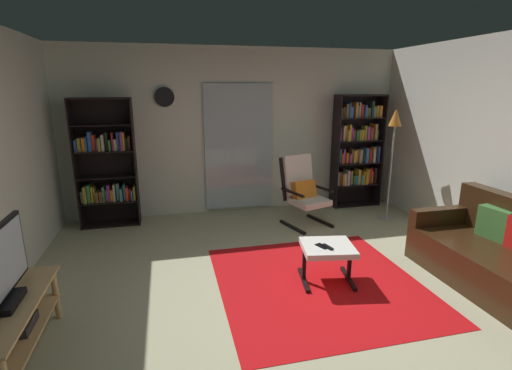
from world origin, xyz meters
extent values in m
plane|color=#B7B38D|center=(0.00, 0.00, 0.00)|extent=(7.02, 7.02, 0.00)
cube|color=silver|center=(0.00, 2.90, 1.30)|extent=(5.60, 0.06, 2.60)
cube|color=silver|center=(0.02, 2.83, 1.05)|extent=(1.10, 0.01, 2.00)
cube|color=red|center=(0.36, 0.26, 0.00)|extent=(2.07, 2.12, 0.01)
cube|color=tan|center=(-2.29, -0.32, 0.47)|extent=(0.43, 1.20, 0.02)
cube|color=tan|center=(-2.29, -0.32, 0.22)|extent=(0.39, 1.14, 0.02)
cylinder|color=tan|center=(-2.13, 0.23, 0.23)|extent=(0.05, 0.05, 0.46)
cylinder|color=tan|center=(-2.46, 0.23, 0.23)|extent=(0.05, 0.05, 0.46)
cube|color=#28282D|center=(-2.29, -0.24, 0.27)|extent=(0.26, 0.28, 0.07)
cube|color=black|center=(-2.29, -0.32, 0.51)|extent=(0.20, 0.32, 0.05)
cube|color=silver|center=(-2.27, -0.32, 0.79)|extent=(0.01, 0.88, 0.46)
cube|color=black|center=(-2.37, 2.59, 0.93)|extent=(0.02, 0.30, 1.85)
cube|color=black|center=(-1.56, 2.59, 0.93)|extent=(0.02, 0.30, 1.85)
cube|color=black|center=(-1.97, 2.73, 0.93)|extent=(0.82, 0.02, 1.85)
cube|color=black|center=(-1.97, 2.59, 0.02)|extent=(0.79, 0.28, 0.02)
cube|color=black|center=(-1.97, 2.59, 0.37)|extent=(0.79, 0.28, 0.02)
cube|color=black|center=(-1.97, 2.59, 0.74)|extent=(0.79, 0.28, 0.02)
cube|color=black|center=(-1.97, 2.59, 1.11)|extent=(0.79, 0.28, 0.02)
cube|color=black|center=(-1.97, 2.59, 1.48)|extent=(0.79, 0.28, 0.02)
cube|color=black|center=(-1.97, 2.59, 1.84)|extent=(0.79, 0.28, 0.02)
cube|color=#BDB9A4|center=(-2.33, 2.59, 0.47)|extent=(0.04, 0.13, 0.17)
cube|color=#9E9237|center=(-2.28, 2.58, 0.50)|extent=(0.04, 0.23, 0.24)
cube|color=#3F8D50|center=(-2.23, 2.59, 0.51)|extent=(0.04, 0.21, 0.25)
cube|color=orange|center=(-2.19, 2.60, 0.50)|extent=(0.02, 0.20, 0.24)
cube|color=#939D39|center=(-2.16, 2.60, 0.49)|extent=(0.02, 0.17, 0.21)
cube|color=brown|center=(-2.12, 2.59, 0.46)|extent=(0.04, 0.20, 0.16)
cube|color=brown|center=(-2.07, 2.58, 0.46)|extent=(0.04, 0.19, 0.16)
cube|color=#428152|center=(-2.04, 2.60, 0.49)|extent=(0.03, 0.20, 0.22)
cube|color=beige|center=(-2.00, 2.60, 0.46)|extent=(0.02, 0.12, 0.17)
cube|color=#9E3498|center=(-1.97, 2.58, 0.50)|extent=(0.04, 0.14, 0.24)
cube|color=orange|center=(-1.92, 2.58, 0.46)|extent=(0.04, 0.14, 0.17)
cube|color=beige|center=(-1.89, 2.59, 0.50)|extent=(0.03, 0.21, 0.25)
cube|color=#599093|center=(-1.84, 2.58, 0.50)|extent=(0.04, 0.11, 0.25)
cube|color=teal|center=(-1.79, 2.57, 0.47)|extent=(0.04, 0.19, 0.18)
cube|color=#519FA5|center=(-1.75, 2.60, 0.50)|extent=(0.02, 0.16, 0.24)
cube|color=red|center=(-1.71, 2.59, 0.48)|extent=(0.03, 0.21, 0.20)
cube|color=#C03B21|center=(-1.68, 2.59, 0.46)|extent=(0.03, 0.12, 0.16)
cube|color=#385EB2|center=(-1.65, 2.58, 0.45)|extent=(0.02, 0.22, 0.15)
cube|color=gold|center=(-1.61, 2.60, 0.48)|extent=(0.03, 0.23, 0.20)
cube|color=#3859B0|center=(-2.33, 2.58, 1.20)|extent=(0.03, 0.17, 0.16)
cube|color=olive|center=(-2.28, 2.59, 1.21)|extent=(0.04, 0.16, 0.19)
cube|color=orange|center=(-2.23, 2.60, 1.22)|extent=(0.04, 0.19, 0.19)
cube|color=#3467B2|center=(-2.19, 2.57, 1.22)|extent=(0.02, 0.15, 0.20)
cube|color=#3156B5|center=(-2.14, 2.58, 1.25)|extent=(0.04, 0.15, 0.27)
cube|color=red|center=(-2.10, 2.60, 1.23)|extent=(0.04, 0.14, 0.23)
cube|color=#904691|center=(-2.05, 2.58, 1.21)|extent=(0.02, 0.17, 0.18)
cube|color=#949C2C|center=(-2.02, 2.59, 1.21)|extent=(0.03, 0.23, 0.19)
cube|color=beige|center=(-1.98, 2.60, 1.23)|extent=(0.04, 0.20, 0.23)
cube|color=#23301C|center=(-1.93, 2.60, 1.25)|extent=(0.03, 0.14, 0.25)
cube|color=#328242|center=(-1.89, 2.58, 1.20)|extent=(0.03, 0.20, 0.15)
cube|color=red|center=(-1.85, 2.57, 1.25)|extent=(0.02, 0.11, 0.25)
cube|color=beige|center=(-1.81, 2.57, 1.20)|extent=(0.04, 0.10, 0.16)
cube|color=#305BA4|center=(-1.77, 2.60, 1.25)|extent=(0.04, 0.15, 0.26)
cube|color=#8F3792|center=(-1.72, 2.57, 1.25)|extent=(0.03, 0.20, 0.26)
cube|color=orange|center=(-1.69, 2.58, 1.25)|extent=(0.02, 0.20, 0.26)
cube|color=black|center=(-1.66, 2.59, 1.21)|extent=(0.03, 0.10, 0.17)
cube|color=brown|center=(-1.63, 2.60, 1.22)|extent=(0.02, 0.12, 0.20)
cube|color=black|center=(1.61, 2.64, 0.94)|extent=(0.02, 0.30, 1.88)
cube|color=black|center=(2.42, 2.64, 0.94)|extent=(0.02, 0.30, 1.88)
cube|color=black|center=(2.02, 2.78, 0.94)|extent=(0.82, 0.02, 1.88)
cube|color=black|center=(2.02, 2.64, 0.02)|extent=(0.79, 0.28, 0.02)
cube|color=black|center=(2.02, 2.64, 0.38)|extent=(0.79, 0.28, 0.02)
cube|color=black|center=(2.02, 2.64, 0.75)|extent=(0.79, 0.28, 0.02)
cube|color=black|center=(2.02, 2.64, 1.13)|extent=(0.79, 0.28, 0.02)
cube|color=black|center=(2.02, 2.64, 1.50)|extent=(0.79, 0.28, 0.02)
cube|color=black|center=(2.02, 2.64, 1.86)|extent=(0.79, 0.28, 0.02)
cube|color=#BABA9E|center=(1.65, 2.64, 0.49)|extent=(0.04, 0.15, 0.22)
cube|color=brown|center=(1.71, 2.64, 0.50)|extent=(0.04, 0.13, 0.22)
cube|color=orange|center=(1.74, 2.64, 0.48)|extent=(0.03, 0.21, 0.19)
cube|color=beige|center=(1.78, 2.63, 0.49)|extent=(0.04, 0.19, 0.20)
cube|color=beige|center=(1.83, 2.63, 0.51)|extent=(0.03, 0.22, 0.25)
cube|color=#883087|center=(1.88, 2.65, 0.50)|extent=(0.04, 0.17, 0.23)
cube|color=#A09529|center=(1.91, 2.65, 0.50)|extent=(0.03, 0.15, 0.24)
cube|color=#3C814B|center=(1.96, 2.63, 0.46)|extent=(0.03, 0.16, 0.15)
cube|color=#2F66B1|center=(2.00, 2.62, 0.46)|extent=(0.04, 0.15, 0.15)
cube|color=gold|center=(2.04, 2.64, 0.51)|extent=(0.04, 0.19, 0.26)
cube|color=teal|center=(2.09, 2.64, 0.46)|extent=(0.03, 0.23, 0.16)
cube|color=orange|center=(2.13, 2.63, 0.49)|extent=(0.03, 0.19, 0.22)
cube|color=gold|center=(2.17, 2.63, 0.49)|extent=(0.03, 0.23, 0.21)
cube|color=orange|center=(2.21, 2.64, 0.51)|extent=(0.04, 0.16, 0.26)
cube|color=red|center=(2.26, 2.65, 0.51)|extent=(0.04, 0.18, 0.26)
cube|color=orange|center=(2.31, 2.65, 0.48)|extent=(0.04, 0.11, 0.20)
cube|color=#2C1D23|center=(2.35, 2.65, 0.52)|extent=(0.03, 0.18, 0.26)
cube|color=#2C5DA7|center=(1.65, 2.64, 0.85)|extent=(0.03, 0.12, 0.18)
cube|color=teal|center=(1.68, 2.64, 0.88)|extent=(0.02, 0.14, 0.24)
cube|color=red|center=(1.72, 2.64, 0.84)|extent=(0.04, 0.17, 0.17)
cube|color=#8A4289|center=(1.76, 2.66, 0.87)|extent=(0.03, 0.14, 0.23)
cube|color=orange|center=(1.81, 2.65, 0.84)|extent=(0.04, 0.15, 0.17)
cube|color=#9E418F|center=(1.86, 2.62, 0.84)|extent=(0.03, 0.15, 0.15)
cube|color=brown|center=(1.90, 2.64, 0.87)|extent=(0.03, 0.11, 0.23)
cube|color=gold|center=(1.94, 2.64, 0.86)|extent=(0.04, 0.14, 0.21)
cube|color=orange|center=(2.00, 2.66, 0.87)|extent=(0.04, 0.11, 0.22)
cube|color=beige|center=(2.05, 2.62, 0.87)|extent=(0.03, 0.14, 0.22)
cube|color=#A59B34|center=(2.09, 2.65, 0.87)|extent=(0.04, 0.11, 0.22)
cube|color=#326BAE|center=(2.13, 2.63, 0.88)|extent=(0.03, 0.23, 0.25)
cube|color=teal|center=(2.16, 2.63, 0.88)|extent=(0.03, 0.20, 0.24)
cube|color=red|center=(2.20, 2.62, 0.88)|extent=(0.02, 0.24, 0.25)
cube|color=brown|center=(2.23, 2.65, 0.84)|extent=(0.03, 0.19, 0.16)
cube|color=beige|center=(2.28, 2.64, 0.86)|extent=(0.04, 0.23, 0.21)
cube|color=gold|center=(2.32, 2.65, 0.88)|extent=(0.04, 0.11, 0.25)
cube|color=#3156A9|center=(2.36, 2.63, 0.89)|extent=(0.03, 0.20, 0.26)
cube|color=#8F3B82|center=(1.65, 2.65, 1.21)|extent=(0.02, 0.23, 0.16)
cube|color=brown|center=(1.68, 2.65, 1.24)|extent=(0.03, 0.10, 0.21)
cube|color=beige|center=(1.72, 2.63, 1.26)|extent=(0.02, 0.15, 0.25)
cube|color=orange|center=(1.75, 2.66, 1.26)|extent=(0.04, 0.14, 0.25)
cube|color=gold|center=(1.80, 2.63, 1.22)|extent=(0.04, 0.20, 0.17)
cube|color=gold|center=(1.83, 2.65, 1.26)|extent=(0.03, 0.16, 0.26)
cube|color=purple|center=(1.88, 2.65, 1.24)|extent=(0.04, 0.12, 0.21)
cube|color=brown|center=(1.92, 2.65, 1.22)|extent=(0.03, 0.13, 0.17)
cube|color=#387852|center=(1.97, 2.63, 1.22)|extent=(0.04, 0.13, 0.16)
cube|color=olive|center=(2.02, 2.66, 1.22)|extent=(0.03, 0.20, 0.18)
cube|color=gold|center=(2.06, 2.64, 1.22)|extent=(0.04, 0.17, 0.17)
cube|color=#A19938|center=(2.11, 2.63, 1.25)|extent=(0.03, 0.14, 0.24)
cube|color=#884792|center=(2.15, 2.65, 1.25)|extent=(0.04, 0.22, 0.23)
cube|color=red|center=(2.20, 2.64, 1.24)|extent=(0.03, 0.21, 0.21)
cube|color=#549F8F|center=(2.24, 2.64, 1.23)|extent=(0.04, 0.13, 0.18)
cube|color=orange|center=(2.28, 2.65, 1.27)|extent=(0.03, 0.22, 0.26)
cube|color=#266CB2|center=(2.32, 2.62, 1.27)|extent=(0.03, 0.11, 0.26)
cube|color=#5C8F9D|center=(2.35, 2.65, 1.21)|extent=(0.02, 0.10, 0.16)
cube|color=brown|center=(1.65, 2.62, 1.59)|extent=(0.03, 0.17, 0.16)
cube|color=#262D1C|center=(1.70, 2.65, 1.60)|extent=(0.04, 0.20, 0.17)
cube|color=brown|center=(1.74, 2.65, 1.62)|extent=(0.04, 0.23, 0.22)
cube|color=#3661A1|center=(1.79, 2.65, 1.63)|extent=(0.02, 0.23, 0.24)
cube|color=#315DB9|center=(1.83, 2.64, 1.60)|extent=(0.04, 0.18, 0.17)
cube|color=#9A3B8C|center=(1.86, 2.65, 1.60)|extent=(0.03, 0.12, 0.18)
cube|color=orange|center=(1.90, 2.64, 1.63)|extent=(0.03, 0.20, 0.24)
cube|color=slate|center=(1.95, 2.65, 1.60)|extent=(0.04, 0.13, 0.19)
cube|color=beige|center=(1.98, 2.63, 1.63)|extent=(0.02, 0.11, 0.24)
cube|color=red|center=(2.02, 2.66, 1.61)|extent=(0.04, 0.20, 0.21)
cube|color=#3058B0|center=(2.07, 2.64, 1.61)|extent=(0.03, 0.21, 0.20)
cube|color=#3C8653|center=(2.11, 2.64, 1.59)|extent=(0.04, 0.13, 0.16)
cube|color=#A18739|center=(2.16, 2.64, 1.59)|extent=(0.03, 0.13, 0.15)
cube|color=#1B2D26|center=(2.19, 2.62, 1.64)|extent=(0.03, 0.16, 0.27)
cube|color=brown|center=(2.22, 2.64, 1.64)|extent=(0.02, 0.15, 0.26)
cube|color=#569493|center=(2.25, 2.63, 1.59)|extent=(0.04, 0.12, 0.17)
cube|color=gold|center=(2.30, 2.66, 1.60)|extent=(0.03, 0.18, 0.19)
cube|color=orange|center=(2.34, 2.64, 1.60)|extent=(0.04, 0.20, 0.19)
cube|color=#341F0F|center=(2.07, -0.32, 0.20)|extent=(0.86, 1.91, 0.40)
cube|color=#341F0F|center=(2.07, 0.57, 0.50)|extent=(0.86, 0.14, 0.20)
cube|color=#407636|center=(2.28, 0.04, 0.57)|extent=(0.19, 0.40, 0.34)
cube|color=black|center=(1.10, 1.97, 0.02)|extent=(0.21, 0.59, 0.04)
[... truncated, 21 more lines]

